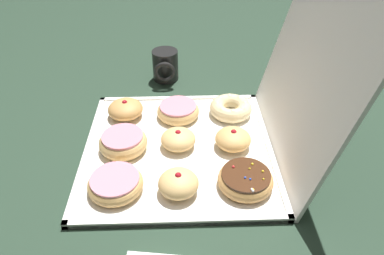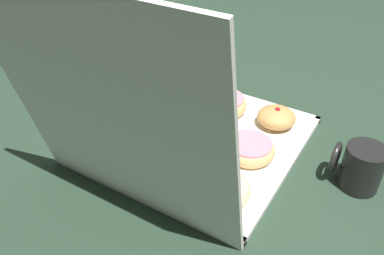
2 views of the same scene
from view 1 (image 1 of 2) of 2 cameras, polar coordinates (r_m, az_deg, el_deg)
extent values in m
plane|color=#233828|center=(0.86, -2.15, -3.72)|extent=(3.00, 3.00, 0.00)
cube|color=white|center=(0.86, -2.16, -3.47)|extent=(0.44, 0.44, 0.01)
cube|color=white|center=(0.89, -16.27, -3.51)|extent=(0.44, 0.01, 0.01)
cube|color=white|center=(0.88, 12.02, -2.96)|extent=(0.44, 0.01, 0.01)
cube|color=white|center=(1.03, -2.21, 4.49)|extent=(0.01, 0.44, 0.01)
cube|color=white|center=(0.71, -2.11, -14.78)|extent=(0.01, 0.44, 0.01)
cube|color=white|center=(0.78, 18.35, 9.29)|extent=(0.44, 0.11, 0.44)
ellipsoid|color=tan|center=(0.96, -10.55, 2.90)|extent=(0.09, 0.09, 0.04)
sphere|color=#B21923|center=(0.95, -10.69, 3.91)|extent=(0.01, 0.01, 0.01)
torus|color=#E5B770|center=(0.85, -10.90, -2.35)|extent=(0.11, 0.11, 0.04)
cylinder|color=pink|center=(0.84, -11.05, -1.39)|extent=(0.10, 0.10, 0.01)
torus|color=tan|center=(0.76, -12.09, -8.83)|extent=(0.12, 0.12, 0.03)
cylinder|color=pink|center=(0.75, -12.24, -8.02)|extent=(0.10, 0.10, 0.01)
torus|color=#E5B770|center=(0.95, -2.33, 2.62)|extent=(0.11, 0.11, 0.03)
cylinder|color=pink|center=(0.94, -2.35, 3.41)|extent=(0.10, 0.10, 0.01)
ellipsoid|color=#E5B770|center=(0.85, -2.26, -1.87)|extent=(0.08, 0.08, 0.04)
sphere|color=#B21923|center=(0.83, -2.29, -0.85)|extent=(0.01, 0.01, 0.01)
ellipsoid|color=#E5B770|center=(0.74, -2.45, -8.89)|extent=(0.08, 0.08, 0.05)
sphere|color=#B21923|center=(0.72, -2.49, -7.70)|extent=(0.01, 0.01, 0.01)
torus|color=beige|center=(0.96, 6.20, 3.09)|extent=(0.11, 0.11, 0.04)
sphere|color=beige|center=(0.92, 6.52, 2.34)|extent=(0.02, 0.02, 0.02)
sphere|color=beige|center=(0.94, 8.03, 2.74)|extent=(0.02, 0.02, 0.02)
sphere|color=beige|center=(0.96, 8.44, 3.63)|extent=(0.02, 0.02, 0.02)
sphere|color=beige|center=(0.98, 7.58, 4.48)|extent=(0.02, 0.02, 0.02)
sphere|color=beige|center=(0.98, 5.98, 4.81)|extent=(0.02, 0.02, 0.02)
sphere|color=beige|center=(0.97, 4.52, 4.45)|extent=(0.02, 0.02, 0.02)
sphere|color=beige|center=(0.95, 4.02, 3.58)|extent=(0.02, 0.02, 0.02)
sphere|color=beige|center=(0.93, 4.83, 2.69)|extent=(0.02, 0.02, 0.02)
ellipsoid|color=tan|center=(0.85, 6.59, -1.97)|extent=(0.08, 0.08, 0.04)
sphere|color=#B21923|center=(0.83, 6.68, -0.88)|extent=(0.01, 0.01, 0.01)
torus|color=tan|center=(0.76, 8.51, -8.31)|extent=(0.12, 0.12, 0.03)
cylinder|color=#472816|center=(0.75, 8.62, -7.48)|extent=(0.10, 0.10, 0.01)
sphere|color=blue|center=(0.74, 9.25, -8.13)|extent=(0.00, 0.00, 0.00)
sphere|color=yellow|center=(0.77, 9.58, -5.78)|extent=(0.01, 0.01, 0.01)
sphere|color=red|center=(0.76, 6.61, -6.26)|extent=(0.01, 0.01, 0.01)
sphere|color=yellow|center=(0.74, 11.32, -8.07)|extent=(0.00, 0.00, 0.00)
sphere|color=white|center=(0.72, 9.52, -9.72)|extent=(0.01, 0.01, 0.01)
sphere|color=blue|center=(0.74, 8.46, -7.93)|extent=(0.01, 0.01, 0.01)
sphere|color=yellow|center=(0.76, 9.16, -6.49)|extent=(0.00, 0.00, 0.00)
sphere|color=yellow|center=(0.76, 11.22, -6.87)|extent=(0.01, 0.01, 0.01)
sphere|color=white|center=(0.72, 9.69, -9.93)|extent=(0.01, 0.01, 0.01)
sphere|color=yellow|center=(0.72, 9.71, -9.77)|extent=(0.01, 0.01, 0.01)
cylinder|color=black|center=(1.13, -4.27, 9.89)|extent=(0.08, 0.08, 0.09)
cylinder|color=black|center=(1.11, -4.37, 11.77)|extent=(0.07, 0.07, 0.01)
torus|color=black|center=(1.08, -4.35, 8.80)|extent=(0.01, 0.06, 0.06)
camera|label=2|loc=(1.20, 35.78, 32.04)|focal=37.33mm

